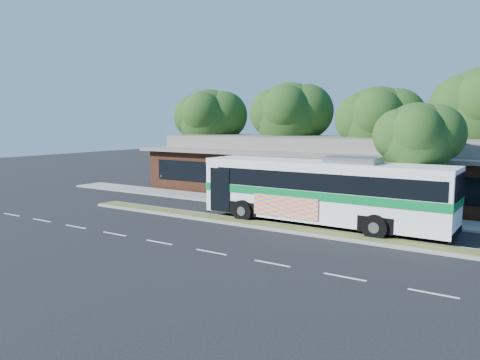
{
  "coord_description": "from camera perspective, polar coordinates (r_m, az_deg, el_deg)",
  "views": [
    {
      "loc": [
        11.72,
        -20.73,
        5.55
      ],
      "look_at": [
        -3.95,
        3.34,
        2.0
      ],
      "focal_mm": 35.0,
      "sensor_mm": 36.0,
      "label": 1
    }
  ],
  "objects": [
    {
      "name": "transit_bus",
      "position": [
        25.33,
        10.11,
        -0.87
      ],
      "size": [
        13.55,
        3.3,
        3.79
      ],
      "rotation": [
        0.0,
        0.0,
        -0.01
      ],
      "color": "white",
      "rests_on": "ground"
    },
    {
      "name": "tree_bg_a",
      "position": [
        44.48,
        -3.22,
        7.45
      ],
      "size": [
        6.47,
        5.8,
        8.63
      ],
      "color": "black",
      "rests_on": "ground"
    },
    {
      "name": "plaza_building",
      "position": [
        35.86,
        13.84,
        1.37
      ],
      "size": [
        33.2,
        11.2,
        4.45
      ],
      "color": "brown",
      "rests_on": "ground"
    },
    {
      "name": "median_strip",
      "position": [
        24.94,
        4.19,
        -5.65
      ],
      "size": [
        26.0,
        1.1,
        0.15
      ],
      "primitive_type": "cube",
      "color": "#475D27",
      "rests_on": "ground"
    },
    {
      "name": "ground",
      "position": [
        24.45,
        3.51,
        -6.09
      ],
      "size": [
        120.0,
        120.0,
        0.0
      ],
      "primitive_type": "plane",
      "color": "black",
      "rests_on": "ground"
    },
    {
      "name": "parking_lot",
      "position": [
        43.11,
        -10.89,
        -0.47
      ],
      "size": [
        14.0,
        12.0,
        0.01
      ],
      "primitive_type": "cube",
      "color": "black",
      "rests_on": "ground"
    },
    {
      "name": "sidewalk",
      "position": [
        30.06,
        9.55,
        -3.58
      ],
      "size": [
        44.0,
        2.6,
        0.12
      ],
      "primitive_type": "cube",
      "color": "gray",
      "rests_on": "ground"
    },
    {
      "name": "sedan",
      "position": [
        39.31,
        -6.37,
        -0.21
      ],
      "size": [
        4.58,
        3.17,
        1.23
      ],
      "primitive_type": "imported",
      "rotation": [
        0.0,
        0.0,
        1.95
      ],
      "color": "#9E9FA5",
      "rests_on": "ground"
    },
    {
      "name": "tree_bg_b",
      "position": [
        41.16,
        6.75,
        7.83
      ],
      "size": [
        6.69,
        6.0,
        9.0
      ],
      "color": "black",
      "rests_on": "ground"
    },
    {
      "name": "tree_bg_c",
      "position": [
        37.32,
        17.14,
        6.81
      ],
      "size": [
        6.24,
        5.6,
        8.26
      ],
      "color": "black",
      "rests_on": "ground"
    },
    {
      "name": "sidewalk_tree",
      "position": [
        26.75,
        21.4,
        4.76
      ],
      "size": [
        4.41,
        3.95,
        6.61
      ],
      "color": "black",
      "rests_on": "ground"
    }
  ]
}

